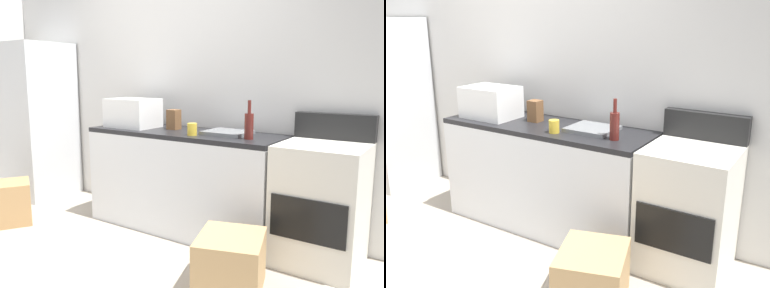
# 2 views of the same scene
# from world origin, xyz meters

# --- Properties ---
(ground_plane) EXTENTS (6.00, 6.00, 0.00)m
(ground_plane) POSITION_xyz_m (0.00, 0.00, 0.00)
(ground_plane) COLOR #9E9384
(wall_back) EXTENTS (5.00, 0.10, 2.60)m
(wall_back) POSITION_xyz_m (0.00, 1.55, 1.30)
(wall_back) COLOR silver
(wall_back) RESTS_ON ground_plane
(kitchen_counter) EXTENTS (1.80, 0.60, 0.90)m
(kitchen_counter) POSITION_xyz_m (0.30, 1.20, 0.45)
(kitchen_counter) COLOR silver
(kitchen_counter) RESTS_ON ground_plane
(refrigerator) EXTENTS (0.68, 0.66, 1.74)m
(refrigerator) POSITION_xyz_m (-1.75, 1.15, 0.87)
(refrigerator) COLOR silver
(refrigerator) RESTS_ON ground_plane
(stove_oven) EXTENTS (0.60, 0.61, 1.10)m
(stove_oven) POSITION_xyz_m (1.52, 1.21, 0.47)
(stove_oven) COLOR silver
(stove_oven) RESTS_ON ground_plane
(microwave) EXTENTS (0.46, 0.34, 0.27)m
(microwave) POSITION_xyz_m (-0.27, 1.16, 1.04)
(microwave) COLOR white
(microwave) RESTS_ON kitchen_counter
(sink_basin) EXTENTS (0.36, 0.32, 0.03)m
(sink_basin) POSITION_xyz_m (0.71, 1.24, 0.92)
(sink_basin) COLOR slate
(sink_basin) RESTS_ON kitchen_counter
(wine_bottle) EXTENTS (0.07, 0.07, 0.30)m
(wine_bottle) POSITION_xyz_m (0.97, 1.11, 1.01)
(wine_bottle) COLOR #591E19
(wine_bottle) RESTS_ON kitchen_counter
(coffee_mug) EXTENTS (0.08, 0.08, 0.10)m
(coffee_mug) POSITION_xyz_m (0.50, 1.03, 0.95)
(coffee_mug) COLOR gold
(coffee_mug) RESTS_ON kitchen_counter
(knife_block) EXTENTS (0.10, 0.10, 0.18)m
(knife_block) POSITION_xyz_m (0.15, 1.24, 0.99)
(knife_block) COLOR brown
(knife_block) RESTS_ON kitchen_counter
(cardboard_box_medium) EXTENTS (0.53, 0.56, 0.37)m
(cardboard_box_medium) POSITION_xyz_m (1.16, 0.49, 0.19)
(cardboard_box_medium) COLOR tan
(cardboard_box_medium) RESTS_ON ground_plane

